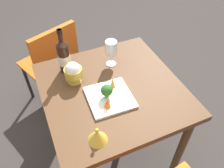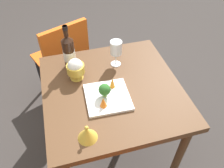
{
  "view_description": "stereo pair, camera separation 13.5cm",
  "coord_description": "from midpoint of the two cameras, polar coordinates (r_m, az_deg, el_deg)",
  "views": [
    {
      "loc": [
        -0.88,
        0.38,
        1.74
      ],
      "look_at": [
        0.0,
        0.0,
        0.78
      ],
      "focal_mm": 36.57,
      "sensor_mm": 36.0,
      "label": 1
    },
    {
      "loc": [
        -0.92,
        0.25,
        1.74
      ],
      "look_at": [
        0.0,
        0.0,
        0.78
      ],
      "focal_mm": 36.57,
      "sensor_mm": 36.0,
      "label": 2
    }
  ],
  "objects": [
    {
      "name": "ground_plane",
      "position": [
        1.98,
        -2.03,
        -16.3
      ],
      "size": [
        8.0,
        8.0,
        0.0
      ],
      "primitive_type": "plane",
      "color": "#383330"
    },
    {
      "name": "dining_table",
      "position": [
        1.45,
        -2.68,
        -3.73
      ],
      "size": [
        0.82,
        0.82,
        0.75
      ],
      "color": "brown",
      "rests_on": "ground_plane"
    },
    {
      "name": "carrot_garnish_right",
      "position": [
        1.33,
        -2.82,
        0.17
      ],
      "size": [
        0.03,
        0.03,
        0.07
      ],
      "color": "orange",
      "rests_on": "serving_plate"
    },
    {
      "name": "wine_glass",
      "position": [
        1.46,
        -2.92,
        8.82
      ],
      "size": [
        0.08,
        0.08,
        0.18
      ],
      "color": "white",
      "rests_on": "dining_table"
    },
    {
      "name": "broccoli_floret",
      "position": [
        1.27,
        -4.4,
        -1.79
      ],
      "size": [
        0.07,
        0.07,
        0.09
      ],
      "color": "#729E4C",
      "rests_on": "serving_plate"
    },
    {
      "name": "carrot_garnish_left",
      "position": [
        1.23,
        -4.29,
        -4.87
      ],
      "size": [
        0.04,
        0.04,
        0.07
      ],
      "color": "orange",
      "rests_on": "serving_plate"
    },
    {
      "name": "chair_by_wall",
      "position": [
        2.0,
        -16.4,
        5.58
      ],
      "size": [
        0.52,
        0.52,
        0.85
      ],
      "rotation": [
        0.0,
        0.0,
        -1.18
      ],
      "color": "orange",
      "rests_on": "ground_plane"
    },
    {
      "name": "wine_bottle",
      "position": [
        1.46,
        -14.58,
        6.73
      ],
      "size": [
        0.08,
        0.08,
        0.3
      ],
      "color": "black",
      "rests_on": "dining_table"
    },
    {
      "name": "serving_plate",
      "position": [
        1.31,
        -3.55,
        -3.5
      ],
      "size": [
        0.26,
        0.26,
        0.02
      ],
      "rotation": [
        0.0,
        0.0,
        -0.04
      ],
      "color": "white",
      "rests_on": "dining_table"
    },
    {
      "name": "rice_bowl_lid",
      "position": [
        1.13,
        -7.19,
        -12.89
      ],
      "size": [
        0.1,
        0.1,
        0.09
      ],
      "color": "gold",
      "rests_on": "dining_table"
    },
    {
      "name": "rice_bowl",
      "position": [
        1.39,
        -12.42,
        2.78
      ],
      "size": [
        0.11,
        0.11,
        0.14
      ],
      "color": "gold",
      "rests_on": "dining_table"
    }
  ]
}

